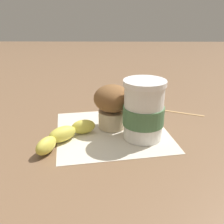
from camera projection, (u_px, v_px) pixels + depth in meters
The scene contains 6 objects.
ground_plane at pixel (112, 131), 0.58m from camera, with size 3.00×3.00×0.00m, color brown.
paper_napkin at pixel (112, 131), 0.58m from camera, with size 0.24×0.24×0.00m, color beige.
coffee_cup at pixel (144, 111), 0.53m from camera, with size 0.08×0.08×0.12m.
muffin at pixel (114, 104), 0.57m from camera, with size 0.08×0.08×0.10m.
banana at pixel (65, 135), 0.52m from camera, with size 0.11×0.13×0.03m.
wooden_stirrer at pixel (182, 113), 0.67m from camera, with size 0.11×0.01×0.00m, color tan.
Camera 1 is at (-0.01, 0.52, 0.26)m, focal length 42.00 mm.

